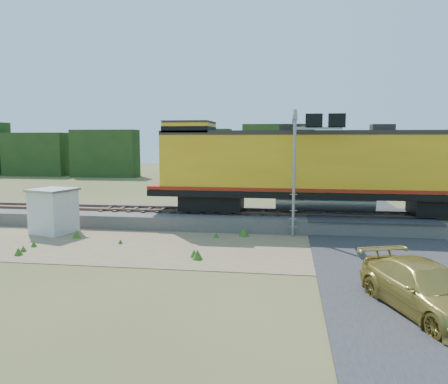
% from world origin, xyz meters
% --- Properties ---
extents(ground, '(140.00, 140.00, 0.00)m').
position_xyz_m(ground, '(0.00, 0.00, 0.00)').
color(ground, '#475123').
rests_on(ground, ground).
extents(ballast, '(70.00, 5.00, 0.80)m').
position_xyz_m(ballast, '(0.00, 6.00, 0.40)').
color(ballast, slate).
rests_on(ballast, ground).
extents(rails, '(70.00, 1.54, 0.16)m').
position_xyz_m(rails, '(0.00, 6.00, 0.88)').
color(rails, brown).
rests_on(rails, ballast).
extents(dirt_shoulder, '(26.00, 8.00, 0.03)m').
position_xyz_m(dirt_shoulder, '(-2.00, 0.50, 0.01)').
color(dirt_shoulder, '#8C7754').
rests_on(dirt_shoulder, ground).
extents(road, '(7.00, 66.00, 0.86)m').
position_xyz_m(road, '(7.00, 0.74, 0.09)').
color(road, '#38383A').
rests_on(road, ground).
extents(tree_line_north, '(130.00, 3.00, 6.50)m').
position_xyz_m(tree_line_north, '(0.00, 38.00, 3.07)').
color(tree_line_north, '#1D3915').
rests_on(tree_line_north, ground).
extents(weed_clumps, '(15.00, 6.20, 0.56)m').
position_xyz_m(weed_clumps, '(-3.50, 0.10, 0.00)').
color(weed_clumps, '#35641C').
rests_on(weed_clumps, ground).
extents(locomotive, '(20.70, 3.16, 5.34)m').
position_xyz_m(locomotive, '(4.21, 6.00, 3.60)').
color(locomotive, black).
rests_on(locomotive, rails).
extents(shed, '(2.60, 2.60, 2.50)m').
position_xyz_m(shed, '(-10.51, 2.24, 1.27)').
color(shed, silver).
rests_on(shed, ground).
extents(signal_gantry, '(2.68, 6.20, 6.76)m').
position_xyz_m(signal_gantry, '(3.01, 5.35, 5.09)').
color(signal_gantry, gray).
rests_on(signal_gantry, ground).
extents(car, '(3.75, 5.58, 1.50)m').
position_xyz_m(car, '(6.54, -6.61, 0.75)').
color(car, '#AF9741').
rests_on(car, ground).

